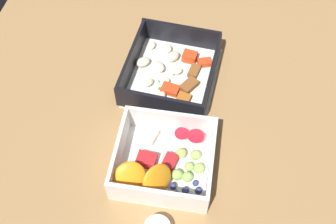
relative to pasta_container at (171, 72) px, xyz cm
name	(u,v)px	position (x,y,z in cm)	size (l,w,h in cm)	color
table_surface	(164,125)	(10.25, 0.44, -2.62)	(80.00, 80.00, 2.00)	#9E7547
pasta_container	(171,72)	(0.00, 0.00, 0.00)	(19.18, 16.99, 5.33)	white
fruit_bowl	(165,162)	(18.92, 2.12, 0.32)	(14.61, 15.59, 5.92)	white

